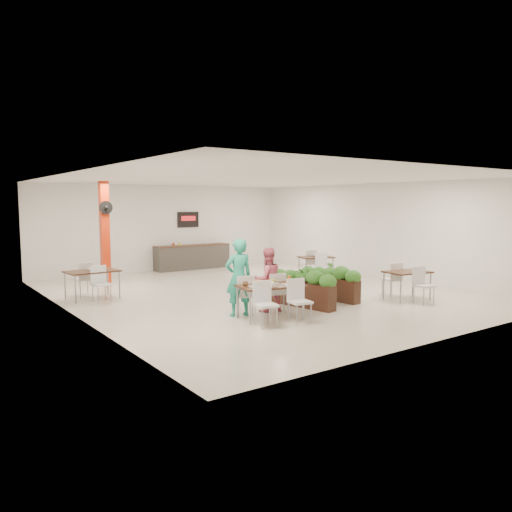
{
  "coord_description": "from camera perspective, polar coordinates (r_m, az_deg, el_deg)",
  "views": [
    {
      "loc": [
        -8.05,
        -11.37,
        2.52
      ],
      "look_at": [
        -0.26,
        -0.38,
        1.1
      ],
      "focal_mm": 35.0,
      "sensor_mm": 36.0,
      "label": 1
    }
  ],
  "objects": [
    {
      "name": "side_table_b",
      "position": [
        16.85,
        6.86,
        -0.5
      ],
      "size": [
        1.26,
        1.67,
        0.92
      ],
      "rotation": [
        0.0,
        0.0,
        -0.31
      ],
      "color": "black",
      "rests_on": "ground"
    },
    {
      "name": "planter_left",
      "position": [
        12.27,
        5.32,
        -3.43
      ],
      "size": [
        0.64,
        1.92,
        1.01
      ],
      "rotation": [
        0.0,
        0.0,
        1.73
      ],
      "color": "black",
      "rests_on": "ground"
    },
    {
      "name": "main_table",
      "position": [
        10.89,
        1.61,
        -3.93
      ],
      "size": [
        1.52,
        1.81,
        0.92
      ],
      "rotation": [
        0.0,
        0.0,
        -0.18
      ],
      "color": "black",
      "rests_on": "ground"
    },
    {
      "name": "ground",
      "position": [
        14.15,
        -0.02,
        -4.24
      ],
      "size": [
        12.0,
        12.0,
        0.0
      ],
      "primitive_type": "plane",
      "color": "beige",
      "rests_on": "ground"
    },
    {
      "name": "diner_man",
      "position": [
        11.16,
        -2.0,
        -2.47
      ],
      "size": [
        0.7,
        0.52,
        1.74
      ],
      "primitive_type": "imported",
      "rotation": [
        0.0,
        0.0,
        2.96
      ],
      "color": "teal",
      "rests_on": "ground"
    },
    {
      "name": "room_shell",
      "position": [
        13.94,
        -0.02,
        3.91
      ],
      "size": [
        10.1,
        12.1,
        3.22
      ],
      "color": "white",
      "rests_on": "ground"
    },
    {
      "name": "side_table_c",
      "position": [
        13.7,
        16.9,
        -2.21
      ],
      "size": [
        1.24,
        1.67,
        0.92
      ],
      "rotation": [
        0.0,
        0.0,
        -0.15
      ],
      "color": "black",
      "rests_on": "ground"
    },
    {
      "name": "side_table_a",
      "position": [
        13.93,
        -18.23,
        -2.05
      ],
      "size": [
        1.37,
        1.65,
        0.92
      ],
      "rotation": [
        0.0,
        0.0,
        0.09
      ],
      "color": "black",
      "rests_on": "ground"
    },
    {
      "name": "service_counter",
      "position": [
        19.38,
        -7.29,
        -0.04
      ],
      "size": [
        3.0,
        0.64,
        2.2
      ],
      "color": "#302E2B",
      "rests_on": "ground"
    },
    {
      "name": "red_column",
      "position": [
        16.0,
        -16.89,
        2.62
      ],
      "size": [
        0.4,
        0.41,
        3.2
      ],
      "color": "#B8290C",
      "rests_on": "ground"
    },
    {
      "name": "planter_right",
      "position": [
        13.24,
        8.42,
        -2.85
      ],
      "size": [
        0.59,
        1.87,
        0.98
      ],
      "rotation": [
        0.0,
        0.0,
        1.7
      ],
      "color": "black",
      "rests_on": "ground"
    },
    {
      "name": "diner_woman",
      "position": [
        11.64,
        1.3,
        -2.73
      ],
      "size": [
        0.82,
        0.69,
        1.5
      ],
      "primitive_type": "imported",
      "rotation": [
        0.0,
        0.0,
        2.96
      ],
      "color": "pink",
      "rests_on": "ground"
    }
  ]
}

